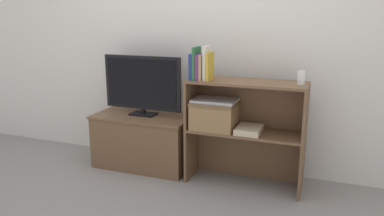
{
  "coord_description": "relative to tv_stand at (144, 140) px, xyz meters",
  "views": [
    {
      "loc": [
        1.04,
        -2.58,
        1.33
      ],
      "look_at": [
        0.0,
        0.16,
        0.59
      ],
      "focal_mm": 35.0,
      "sensor_mm": 36.0,
      "label": 1
    }
  ],
  "objects": [
    {
      "name": "ground_plane",
      "position": [
        0.48,
        -0.22,
        -0.24
      ],
      "size": [
        16.0,
        16.0,
        0.0
      ],
      "primitive_type": "plane",
      "color": "gray"
    },
    {
      "name": "wall_back",
      "position": [
        0.48,
        0.26,
        0.96
      ],
      "size": [
        10.0,
        0.05,
        2.4
      ],
      "color": "silver",
      "rests_on": "ground_plane"
    },
    {
      "name": "tv_stand",
      "position": [
        0.0,
        0.0,
        0.0
      ],
      "size": [
        0.86,
        0.46,
        0.47
      ],
      "color": "brown",
      "rests_on": "ground_plane"
    },
    {
      "name": "tv",
      "position": [
        -0.0,
        -0.0,
        0.51
      ],
      "size": [
        0.7,
        0.14,
        0.51
      ],
      "color": "black",
      "rests_on": "tv_stand"
    },
    {
      "name": "bookshelf_lower_tier",
      "position": [
        0.92,
        0.0,
        0.05
      ],
      "size": [
        0.91,
        0.33,
        0.44
      ],
      "color": "brown",
      "rests_on": "ground_plane"
    },
    {
      "name": "bookshelf_upper_tier",
      "position": [
        0.92,
        0.0,
        0.46
      ],
      "size": [
        0.91,
        0.33,
        0.39
      ],
      "color": "brown",
      "rests_on": "bookshelf_lower_tier"
    },
    {
      "name": "book_navy",
      "position": [
        0.51,
        -0.12,
        0.7
      ],
      "size": [
        0.03,
        0.14,
        0.2
      ],
      "color": "navy",
      "rests_on": "bookshelf_upper_tier"
    },
    {
      "name": "book_forest",
      "position": [
        0.54,
        -0.12,
        0.72
      ],
      "size": [
        0.02,
        0.15,
        0.25
      ],
      "color": "#286638",
      "rests_on": "bookshelf_upper_tier"
    },
    {
      "name": "book_plum",
      "position": [
        0.56,
        -0.12,
        0.7
      ],
      "size": [
        0.03,
        0.15,
        0.2
      ],
      "color": "#6B2D66",
      "rests_on": "bookshelf_upper_tier"
    },
    {
      "name": "book_tan",
      "position": [
        0.59,
        -0.12,
        0.7
      ],
      "size": [
        0.02,
        0.15,
        0.2
      ],
      "color": "tan",
      "rests_on": "bookshelf_upper_tier"
    },
    {
      "name": "book_ivory",
      "position": [
        0.62,
        -0.12,
        0.73
      ],
      "size": [
        0.03,
        0.12,
        0.26
      ],
      "color": "silver",
      "rests_on": "bookshelf_upper_tier"
    },
    {
      "name": "book_mustard",
      "position": [
        0.65,
        -0.12,
        0.71
      ],
      "size": [
        0.02,
        0.15,
        0.21
      ],
      "color": "gold",
      "rests_on": "bookshelf_upper_tier"
    },
    {
      "name": "baby_monitor",
      "position": [
        1.31,
        -0.06,
        0.65
      ],
      "size": [
        0.05,
        0.04,
        0.13
      ],
      "color": "white",
      "rests_on": "bookshelf_upper_tier"
    },
    {
      "name": "storage_basket_left",
      "position": [
        0.67,
        -0.07,
        0.33
      ],
      "size": [
        0.34,
        0.3,
        0.22
      ],
      "color": "#937047",
      "rests_on": "bookshelf_lower_tier"
    },
    {
      "name": "laptop",
      "position": [
        0.67,
        -0.07,
        0.44
      ],
      "size": [
        0.34,
        0.25,
        0.02
      ],
      "color": "#BCBCC1",
      "rests_on": "storage_basket_left"
    },
    {
      "name": "magazine_stack",
      "position": [
        0.96,
        -0.09,
        0.23
      ],
      "size": [
        0.19,
        0.25,
        0.04
      ],
      "color": "beige",
      "rests_on": "bookshelf_lower_tier"
    }
  ]
}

